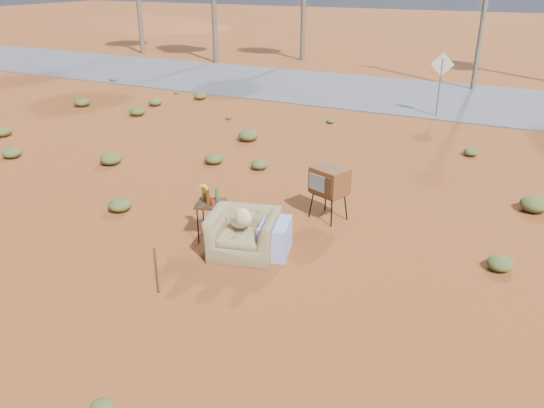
% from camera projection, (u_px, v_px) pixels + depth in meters
% --- Properties ---
extents(ground, '(140.00, 140.00, 0.00)m').
position_uv_depth(ground, '(219.00, 258.00, 9.42)').
color(ground, brown).
rests_on(ground, ground).
extents(highway, '(140.00, 7.00, 0.04)m').
position_uv_depth(highway, '(413.00, 96.00, 21.70)').
color(highway, '#565659').
rests_on(highway, ground).
extents(dirt_mound, '(26.00, 18.00, 2.00)m').
position_uv_depth(dirt_mound, '(138.00, 27.00, 49.58)').
color(dirt_mound, brown).
rests_on(dirt_mound, ground).
extents(armchair, '(1.52, 1.21, 1.04)m').
position_uv_depth(armchair, '(249.00, 229.00, 9.40)').
color(armchair, olive).
rests_on(armchair, ground).
extents(tv_unit, '(0.83, 0.75, 1.10)m').
position_uv_depth(tv_unit, '(329.00, 181.00, 10.61)').
color(tv_unit, black).
rests_on(tv_unit, ground).
extents(side_table, '(0.67, 0.67, 1.05)m').
position_uv_depth(side_table, '(209.00, 201.00, 9.82)').
color(side_table, '#3C2615').
rests_on(side_table, ground).
extents(rusty_bar, '(1.00, 1.15, 0.04)m').
position_uv_depth(rusty_bar, '(157.00, 269.00, 9.04)').
color(rusty_bar, '#512B15').
rests_on(rusty_bar, ground).
extents(road_sign, '(0.78, 0.06, 2.19)m').
position_uv_depth(road_sign, '(441.00, 73.00, 18.03)').
color(road_sign, brown).
rests_on(road_sign, ground).
extents(scrub_patch, '(17.49, 8.07, 0.33)m').
position_uv_depth(scrub_patch, '(284.00, 168.00, 13.31)').
color(scrub_patch, '#4F5726').
rests_on(scrub_patch, ground).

